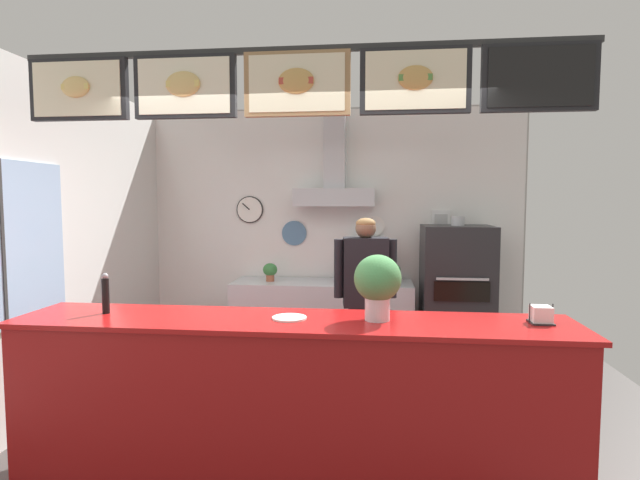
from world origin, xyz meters
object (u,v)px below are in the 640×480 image
potted_rosemary (394,272)px  potted_oregano (270,271)px  pepper_grinder (106,293)px  napkin_holder (541,315)px  basil_vase (378,283)px  pizza_oven (456,297)px  shop_worker (365,308)px  espresso_machine (364,261)px  condiment_plate (289,318)px

potted_rosemary → potted_oregano: (-1.39, -0.05, -0.01)m
pepper_grinder → napkin_holder: 2.72m
napkin_holder → basil_vase: basil_vase is taller
potted_rosemary → basil_vase: size_ratio=0.53×
potted_rosemary → pepper_grinder: 3.20m
pepper_grinder → basil_vase: size_ratio=0.66×
pizza_oven → pepper_grinder: bearing=-137.4°
napkin_holder → pizza_oven: bearing=92.8°
pizza_oven → potted_oregano: pizza_oven is taller
potted_rosemary → pizza_oven: bearing=-12.8°
shop_worker → basil_vase: shop_worker is taller
espresso_machine → condiment_plate: bearing=-99.2°
espresso_machine → basil_vase: 2.48m
shop_worker → potted_rosemary: (0.29, 1.36, 0.12)m
potted_oregano → napkin_holder: bearing=-48.5°
condiment_plate → pepper_grinder: 1.21m
espresso_machine → pepper_grinder: espresso_machine is taller
pizza_oven → potted_oregano: size_ratio=7.98×
pizza_oven → espresso_machine: pizza_oven is taller
potted_oregano → basil_vase: bearing=-64.2°
pizza_oven → condiment_plate: size_ratio=7.68×
pepper_grinder → napkin_holder: (2.71, 0.04, -0.08)m
shop_worker → espresso_machine: (-0.04, 1.30, 0.24)m
pizza_oven → napkin_holder: (0.11, -2.35, 0.35)m
potted_oregano → shop_worker: bearing=-49.9°
pizza_oven → pepper_grinder: (-2.60, -2.39, 0.43)m
espresso_machine → shop_worker: bearing=-88.2°
pizza_oven → condiment_plate: pizza_oven is taller
condiment_plate → basil_vase: bearing=2.6°
pepper_grinder → potted_rosemary: bearing=52.6°
potted_oregano → napkin_holder: size_ratio=1.49×
shop_worker → pepper_grinder: 2.05m
shop_worker → napkin_holder: 1.58m
potted_oregano → basil_vase: 2.77m
napkin_holder → condiment_plate: bearing=-178.0°
basil_vase → espresso_machine: bearing=93.2°
pizza_oven → basil_vase: size_ratio=4.08×
espresso_machine → basil_vase: bearing=-86.8°
potted_rosemary → condiment_plate: 2.66m
espresso_machine → pepper_grinder: 2.96m
condiment_plate → napkin_holder: size_ratio=1.54×
napkin_holder → basil_vase: size_ratio=0.34×
condiment_plate → pepper_grinder: bearing=179.3°
pizza_oven → shop_worker: bearing=-128.1°
basil_vase → pepper_grinder: bearing=-179.7°
napkin_holder → basil_vase: bearing=-178.4°
pizza_oven → napkin_holder: size_ratio=11.85×
shop_worker → pepper_grinder: (-1.65, -1.18, 0.31)m
potted_oregano → condiment_plate: (0.66, -2.50, 0.07)m
espresso_machine → napkin_holder: 2.68m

